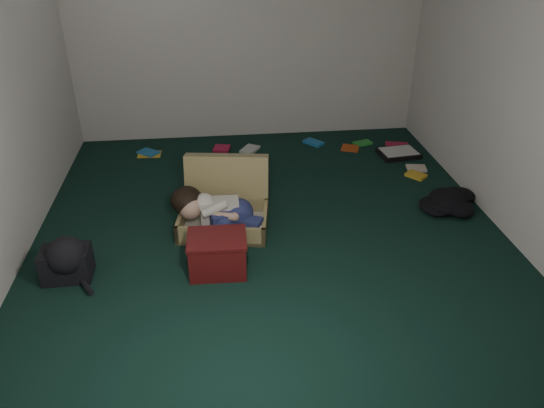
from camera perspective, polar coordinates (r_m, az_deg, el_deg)
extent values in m
plane|color=black|center=(4.61, -0.22, -2.89)|extent=(4.50, 4.50, 0.00)
plane|color=silver|center=(6.25, -2.68, 18.61)|extent=(4.50, 0.00, 4.50)
plane|color=silver|center=(2.05, 6.84, -5.41)|extent=(4.50, 0.00, 4.50)
plane|color=silver|center=(4.72, 25.26, 12.40)|extent=(0.00, 4.50, 4.50)
cube|color=#9F8F58|center=(4.61, -5.24, -1.82)|extent=(0.82, 0.64, 0.17)
cube|color=beige|center=(4.63, -5.22, -2.29)|extent=(0.75, 0.57, 0.02)
cube|color=#9F8F58|center=(4.82, -4.86, 2.17)|extent=(0.78, 0.34, 0.55)
cube|color=silver|center=(4.54, -5.60, -0.93)|extent=(0.32, 0.19, 0.24)
sphere|color=tan|center=(4.52, -8.72, -0.37)|extent=(0.20, 0.20, 0.20)
ellipsoid|color=black|center=(4.56, -9.16, 0.42)|extent=(0.27, 0.28, 0.23)
ellipsoid|color=navy|center=(4.53, -3.56, -0.90)|extent=(0.25, 0.28, 0.23)
cube|color=navy|center=(4.45, -4.80, -1.77)|extent=(0.30, 0.20, 0.15)
cube|color=navy|center=(4.44, -2.73, -2.18)|extent=(0.29, 0.23, 0.12)
sphere|color=white|center=(4.47, -1.39, -2.22)|extent=(0.12, 0.12, 0.12)
sphere|color=white|center=(4.41, -1.45, -2.85)|extent=(0.11, 0.11, 0.11)
cylinder|color=tan|center=(4.39, -5.15, -1.32)|extent=(0.20, 0.09, 0.07)
cube|color=#501011|center=(4.08, -5.86, -5.51)|extent=(0.43, 0.34, 0.28)
cube|color=#501011|center=(3.99, -5.97, -3.71)|extent=(0.45, 0.36, 0.02)
cube|color=black|center=(6.18, 13.46, 5.32)|extent=(0.46, 0.37, 0.05)
cube|color=white|center=(6.17, 13.49, 5.57)|extent=(0.42, 0.32, 0.01)
cube|color=gold|center=(6.20, -13.04, 5.26)|extent=(0.21, 0.16, 0.02)
cube|color=#BD1940|center=(6.20, -5.43, 5.94)|extent=(0.26, 0.25, 0.02)
cube|color=silver|center=(6.16, -2.38, 5.88)|extent=(0.21, 0.25, 0.02)
cube|color=#2272B9|center=(6.35, 4.50, 6.56)|extent=(0.22, 0.25, 0.02)
cube|color=#C64617|center=(6.27, 8.41, 5.99)|extent=(0.26, 0.25, 0.02)
cube|color=green|center=(6.42, 9.74, 6.46)|extent=(0.22, 0.18, 0.02)
cube|color=#822185|center=(6.23, 13.33, 5.36)|extent=(0.26, 0.26, 0.02)
cube|color=beige|center=(5.90, 15.26, 3.72)|extent=(0.20, 0.24, 0.02)
cube|color=gold|center=(5.73, 15.23, 2.94)|extent=(0.23, 0.26, 0.02)
cube|color=#BD1940|center=(6.46, 13.27, 6.25)|extent=(0.26, 0.24, 0.02)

